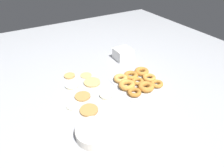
{
  "coord_description": "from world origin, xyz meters",
  "views": [
    {
      "loc": [
        -1.01,
        0.5,
        0.83
      ],
      "look_at": [
        -0.04,
        -0.07,
        0.04
      ],
      "focal_mm": 32.0,
      "sensor_mm": 36.0,
      "label": 1
    }
  ],
  "objects_px": {
    "pancake_1": "(92,82)",
    "pancake_5": "(86,75)",
    "pancake_7": "(107,108)",
    "donut_tray": "(137,81)",
    "pancake_8": "(106,95)",
    "container_stack": "(123,54)",
    "pancake_4": "(89,110)",
    "pancake_0": "(72,85)",
    "pancake_3": "(73,106)",
    "pancake_6": "(70,76)",
    "pancake_2": "(83,96)",
    "batter_bowl": "(94,133)"
  },
  "relations": [
    {
      "from": "pancake_2",
      "to": "pancake_7",
      "type": "bearing_deg",
      "value": -154.91
    },
    {
      "from": "container_stack",
      "to": "pancake_3",
      "type": "bearing_deg",
      "value": 121.28
    },
    {
      "from": "donut_tray",
      "to": "container_stack",
      "type": "bearing_deg",
      "value": -17.32
    },
    {
      "from": "pancake_5",
      "to": "donut_tray",
      "type": "bearing_deg",
      "value": -135.6
    },
    {
      "from": "pancake_1",
      "to": "pancake_8",
      "type": "bearing_deg",
      "value": -175.62
    },
    {
      "from": "donut_tray",
      "to": "pancake_7",
      "type": "bearing_deg",
      "value": 111.6
    },
    {
      "from": "pancake_2",
      "to": "pancake_6",
      "type": "relative_size",
      "value": 1.26
    },
    {
      "from": "pancake_0",
      "to": "container_stack",
      "type": "xyz_separation_m",
      "value": [
        0.16,
        -0.54,
        0.04
      ]
    },
    {
      "from": "pancake_3",
      "to": "batter_bowl",
      "type": "height_order",
      "value": "batter_bowl"
    },
    {
      "from": "pancake_0",
      "to": "container_stack",
      "type": "bearing_deg",
      "value": -73.01
    },
    {
      "from": "pancake_4",
      "to": "container_stack",
      "type": "distance_m",
      "value": 0.71
    },
    {
      "from": "pancake_3",
      "to": "batter_bowl",
      "type": "xyz_separation_m",
      "value": [
        -0.28,
        -0.01,
        0.02
      ]
    },
    {
      "from": "pancake_0",
      "to": "pancake_4",
      "type": "height_order",
      "value": "pancake_0"
    },
    {
      "from": "pancake_2",
      "to": "pancake_5",
      "type": "distance_m",
      "value": 0.26
    },
    {
      "from": "pancake_3",
      "to": "pancake_5",
      "type": "bearing_deg",
      "value": -37.21
    },
    {
      "from": "pancake_7",
      "to": "batter_bowl",
      "type": "bearing_deg",
      "value": 133.05
    },
    {
      "from": "pancake_0",
      "to": "pancake_7",
      "type": "relative_size",
      "value": 0.99
    },
    {
      "from": "pancake_1",
      "to": "donut_tray",
      "type": "height_order",
      "value": "donut_tray"
    },
    {
      "from": "pancake_6",
      "to": "container_stack",
      "type": "bearing_deg",
      "value": -86.08
    },
    {
      "from": "pancake_8",
      "to": "container_stack",
      "type": "xyz_separation_m",
      "value": [
        0.38,
        -0.38,
        0.04
      ]
    },
    {
      "from": "pancake_4",
      "to": "pancake_8",
      "type": "distance_m",
      "value": 0.18
    },
    {
      "from": "donut_tray",
      "to": "container_stack",
      "type": "relative_size",
      "value": 2.27
    },
    {
      "from": "pancake_5",
      "to": "container_stack",
      "type": "distance_m",
      "value": 0.4
    },
    {
      "from": "pancake_1",
      "to": "pancake_6",
      "type": "height_order",
      "value": "pancake_6"
    },
    {
      "from": "batter_bowl",
      "to": "donut_tray",
      "type": "bearing_deg",
      "value": -59.93
    },
    {
      "from": "pancake_6",
      "to": "pancake_8",
      "type": "distance_m",
      "value": 0.37
    },
    {
      "from": "pancake_0",
      "to": "pancake_2",
      "type": "distance_m",
      "value": 0.15
    },
    {
      "from": "pancake_4",
      "to": "batter_bowl",
      "type": "height_order",
      "value": "batter_bowl"
    },
    {
      "from": "pancake_5",
      "to": "pancake_7",
      "type": "height_order",
      "value": "same"
    },
    {
      "from": "pancake_0",
      "to": "donut_tray",
      "type": "bearing_deg",
      "value": -115.95
    },
    {
      "from": "pancake_7",
      "to": "pancake_5",
      "type": "bearing_deg",
      "value": -5.77
    },
    {
      "from": "pancake_2",
      "to": "pancake_7",
      "type": "distance_m",
      "value": 0.2
    },
    {
      "from": "pancake_0",
      "to": "pancake_5",
      "type": "xyz_separation_m",
      "value": [
        0.08,
        -0.14,
        -0.0
      ]
    },
    {
      "from": "pancake_8",
      "to": "donut_tray",
      "type": "bearing_deg",
      "value": -86.4
    },
    {
      "from": "pancake_1",
      "to": "pancake_5",
      "type": "distance_m",
      "value": 0.11
    },
    {
      "from": "donut_tray",
      "to": "batter_bowl",
      "type": "distance_m",
      "value": 0.56
    },
    {
      "from": "batter_bowl",
      "to": "pancake_4",
      "type": "bearing_deg",
      "value": -16.57
    },
    {
      "from": "pancake_8",
      "to": "container_stack",
      "type": "relative_size",
      "value": 0.61
    },
    {
      "from": "pancake_1",
      "to": "pancake_8",
      "type": "height_order",
      "value": "pancake_8"
    },
    {
      "from": "pancake_3",
      "to": "pancake_7",
      "type": "xyz_separation_m",
      "value": [
        -0.13,
        -0.17,
        -0.0
      ]
    },
    {
      "from": "pancake_8",
      "to": "pancake_3",
      "type": "bearing_deg",
      "value": 85.92
    },
    {
      "from": "pancake_3",
      "to": "pancake_6",
      "type": "height_order",
      "value": "pancake_6"
    },
    {
      "from": "pancake_7",
      "to": "donut_tray",
      "type": "relative_size",
      "value": 0.3
    },
    {
      "from": "pancake_3",
      "to": "donut_tray",
      "type": "distance_m",
      "value": 0.49
    },
    {
      "from": "donut_tray",
      "to": "pancake_6",
      "type": "bearing_deg",
      "value": 49.46
    },
    {
      "from": "pancake_4",
      "to": "container_stack",
      "type": "bearing_deg",
      "value": -49.83
    },
    {
      "from": "pancake_1",
      "to": "pancake_3",
      "type": "relative_size",
      "value": 1.39
    },
    {
      "from": "pancake_2",
      "to": "container_stack",
      "type": "bearing_deg",
      "value": -59.0
    },
    {
      "from": "container_stack",
      "to": "pancake_4",
      "type": "bearing_deg",
      "value": 130.17
    },
    {
      "from": "pancake_1",
      "to": "pancake_3",
      "type": "height_order",
      "value": "same"
    }
  ]
}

